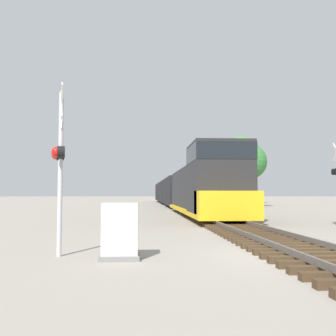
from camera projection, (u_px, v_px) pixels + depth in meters
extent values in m
plane|color=gray|center=(307.00, 256.00, 9.85)|extent=(400.00, 400.00, 0.00)
cube|color=#42301E|center=(324.00, 259.00, 8.96)|extent=(2.60, 0.22, 0.16)
cube|color=#42301E|center=(312.00, 255.00, 9.56)|extent=(2.60, 0.22, 0.16)
cube|color=#42301E|center=(302.00, 251.00, 10.15)|extent=(2.60, 0.22, 0.16)
cube|color=#42301E|center=(294.00, 248.00, 10.75)|extent=(2.60, 0.22, 0.16)
cube|color=#42301E|center=(286.00, 245.00, 11.35)|extent=(2.60, 0.22, 0.16)
cube|color=#42301E|center=(278.00, 243.00, 11.95)|extent=(2.60, 0.22, 0.16)
cube|color=#42301E|center=(272.00, 240.00, 12.54)|extent=(2.60, 0.22, 0.16)
cube|color=#42301E|center=(266.00, 238.00, 13.14)|extent=(2.60, 0.22, 0.16)
cube|color=#42301E|center=(261.00, 236.00, 13.74)|extent=(2.60, 0.22, 0.16)
cube|color=#42301E|center=(256.00, 235.00, 14.34)|extent=(2.60, 0.22, 0.16)
cube|color=#42301E|center=(251.00, 233.00, 14.93)|extent=(2.60, 0.22, 0.16)
cube|color=#42301E|center=(247.00, 231.00, 15.53)|extent=(2.60, 0.22, 0.16)
cube|color=#42301E|center=(243.00, 230.00, 16.13)|extent=(2.60, 0.22, 0.16)
cube|color=#42301E|center=(240.00, 229.00, 16.73)|extent=(2.60, 0.22, 0.16)
cube|color=#42301E|center=(236.00, 227.00, 17.32)|extent=(2.60, 0.22, 0.16)
cube|color=#42301E|center=(233.00, 226.00, 17.92)|extent=(2.60, 0.22, 0.16)
cube|color=#42301E|center=(230.00, 225.00, 18.52)|extent=(2.60, 0.22, 0.16)
cube|color=#42301E|center=(227.00, 224.00, 19.12)|extent=(2.60, 0.22, 0.16)
cube|color=#42301E|center=(225.00, 223.00, 19.71)|extent=(2.60, 0.22, 0.16)
cube|color=#42301E|center=(222.00, 222.00, 20.31)|extent=(2.60, 0.22, 0.16)
cube|color=#42301E|center=(220.00, 222.00, 20.91)|extent=(2.60, 0.22, 0.16)
cube|color=#42301E|center=(218.00, 221.00, 21.51)|extent=(2.60, 0.22, 0.16)
cube|color=#42301E|center=(216.00, 220.00, 22.10)|extent=(2.60, 0.22, 0.16)
cube|color=#42301E|center=(214.00, 219.00, 22.70)|extent=(2.60, 0.22, 0.16)
cube|color=#42301E|center=(212.00, 219.00, 23.30)|extent=(2.60, 0.22, 0.16)
cube|color=#42301E|center=(210.00, 218.00, 23.90)|extent=(2.60, 0.22, 0.16)
cube|color=#42301E|center=(209.00, 218.00, 24.49)|extent=(2.60, 0.22, 0.16)
cube|color=#42301E|center=(207.00, 217.00, 25.09)|extent=(2.60, 0.22, 0.16)
cube|color=#42301E|center=(206.00, 216.00, 25.69)|extent=(2.60, 0.22, 0.16)
cube|color=#42301E|center=(204.00, 216.00, 26.29)|extent=(2.60, 0.22, 0.16)
cube|color=#42301E|center=(203.00, 215.00, 26.88)|extent=(2.60, 0.22, 0.16)
cube|color=#42301E|center=(201.00, 215.00, 27.48)|extent=(2.60, 0.22, 0.16)
cube|color=#42301E|center=(200.00, 214.00, 28.08)|extent=(2.60, 0.22, 0.16)
cube|color=#42301E|center=(199.00, 214.00, 28.68)|extent=(2.60, 0.22, 0.16)
cube|color=#42301E|center=(198.00, 214.00, 29.27)|extent=(2.60, 0.22, 0.16)
cube|color=#56514C|center=(279.00, 247.00, 9.82)|extent=(0.07, 160.00, 0.15)
cube|color=#56514C|center=(335.00, 247.00, 9.91)|extent=(0.07, 160.00, 0.15)
cube|color=#232326|center=(195.00, 190.00, 30.79)|extent=(2.57, 13.61, 3.11)
cube|color=#232326|center=(219.00, 180.00, 21.33)|extent=(3.03, 4.28, 3.99)
cube|color=black|center=(218.00, 154.00, 21.42)|extent=(3.06, 4.32, 0.88)
cube|color=gold|center=(227.00, 205.00, 19.12)|extent=(3.03, 1.94, 1.40)
cube|color=gold|center=(201.00, 210.00, 27.80)|extent=(3.09, 19.05, 0.24)
cube|color=black|center=(218.00, 213.00, 21.51)|extent=(1.58, 2.20, 1.00)
cube|color=black|center=(190.00, 206.00, 34.09)|extent=(1.58, 2.20, 1.00)
cube|color=black|center=(178.00, 191.00, 45.58)|extent=(2.88, 13.30, 3.08)
cube|color=black|center=(182.00, 204.00, 41.19)|extent=(1.58, 2.20, 0.90)
cube|color=black|center=(175.00, 202.00, 49.80)|extent=(1.58, 2.20, 0.90)
cube|color=black|center=(169.00, 192.00, 60.22)|extent=(2.88, 13.30, 3.08)
cube|color=black|center=(171.00, 201.00, 55.83)|extent=(1.58, 2.20, 0.90)
cube|color=black|center=(168.00, 200.00, 64.43)|extent=(1.58, 2.20, 0.90)
cube|color=black|center=(164.00, 192.00, 74.86)|extent=(2.88, 13.30, 3.08)
cube|color=black|center=(165.00, 200.00, 70.46)|extent=(1.58, 2.20, 0.90)
cube|color=black|center=(163.00, 199.00, 79.07)|extent=(1.58, 2.20, 0.90)
cylinder|color=#B7B7BC|center=(60.00, 173.00, 10.00)|extent=(0.12, 0.12, 4.18)
cube|color=white|center=(62.00, 104.00, 10.12)|extent=(0.24, 0.91, 0.93)
cube|color=white|center=(62.00, 104.00, 10.12)|extent=(0.24, 0.91, 0.93)
cube|color=black|center=(61.00, 154.00, 10.03)|extent=(0.25, 0.85, 0.06)
cylinder|color=black|center=(60.00, 155.00, 10.37)|extent=(0.24, 0.33, 0.30)
sphere|color=red|center=(56.00, 155.00, 10.34)|extent=(0.26, 0.26, 0.26)
cylinder|color=black|center=(61.00, 154.00, 10.03)|extent=(0.24, 0.33, 0.30)
sphere|color=red|center=(57.00, 153.00, 10.00)|extent=(0.26, 0.26, 0.26)
cylinder|color=black|center=(61.00, 152.00, 9.70)|extent=(0.24, 0.33, 0.30)
sphere|color=red|center=(57.00, 152.00, 9.67)|extent=(0.26, 0.26, 0.26)
cube|color=white|center=(61.00, 125.00, 10.08)|extent=(0.10, 0.32, 0.20)
cylinder|color=black|center=(334.00, 172.00, 18.52)|extent=(0.20, 0.31, 0.30)
sphere|color=red|center=(336.00, 172.00, 18.52)|extent=(0.26, 0.26, 0.26)
cube|color=slate|center=(120.00, 257.00, 9.39)|extent=(0.94, 0.70, 0.12)
cube|color=#BCBCBF|center=(120.00, 228.00, 9.43)|extent=(0.86, 0.64, 1.24)
cylinder|color=brown|center=(249.00, 189.00, 46.44)|extent=(0.53, 0.53, 4.10)
sphere|color=#337533|center=(249.00, 162.00, 46.66)|extent=(4.21, 4.21, 4.21)
cylinder|color=brown|center=(242.00, 185.00, 61.91)|extent=(0.43, 0.43, 5.93)
sphere|color=#3D7F38|center=(242.00, 155.00, 62.21)|extent=(5.88, 5.88, 5.88)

